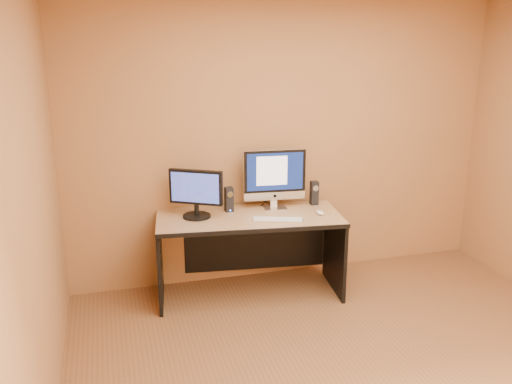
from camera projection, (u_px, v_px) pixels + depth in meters
walls at (397, 202)px, 3.11m from camera, size 4.00×4.00×2.60m
desk at (249, 255)px, 4.75m from camera, size 1.65×0.87×0.73m
imac at (275, 179)px, 4.79m from camera, size 0.58×0.26×0.54m
second_monitor at (196, 194)px, 4.56m from camera, size 0.53×0.44×0.41m
speaker_left at (229, 199)px, 4.75m from camera, size 0.07×0.08×0.22m
speaker_right at (314, 193)px, 4.94m from camera, size 0.07×0.07×0.22m
keyboard at (278, 220)px, 4.53m from camera, size 0.44×0.24×0.02m
mouse at (320, 212)px, 4.69m from camera, size 0.06×0.10×0.04m
cable_a at (269, 204)px, 4.97m from camera, size 0.06×0.21×0.01m
cable_b at (264, 203)px, 4.99m from camera, size 0.11×0.15×0.01m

